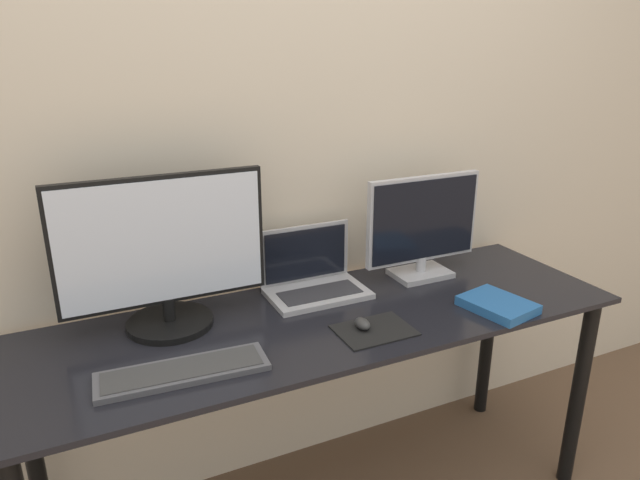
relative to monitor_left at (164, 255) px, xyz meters
name	(u,v)px	position (x,y,z in m)	size (l,w,h in m)	color
wall_back	(282,146)	(0.46, 0.21, 0.25)	(7.00, 0.05, 2.50)	beige
desk	(328,351)	(0.46, -0.15, -0.35)	(1.90, 0.60, 0.77)	black
monitor_left	(164,255)	(0.00, 0.00, 0.00)	(0.60, 0.26, 0.46)	black
monitor_right	(423,227)	(0.91, 0.00, -0.04)	(0.45, 0.15, 0.37)	#B2B2B7
laptop	(313,277)	(0.49, 0.04, -0.17)	(0.33, 0.21, 0.22)	#ADADB2
keyboard	(183,371)	(-0.02, -0.29, -0.22)	(0.44, 0.16, 0.02)	#4C4C51
mousepad	(374,330)	(0.54, -0.30, -0.23)	(0.22, 0.16, 0.00)	black
mouse	(363,324)	(0.51, -0.27, -0.21)	(0.04, 0.06, 0.03)	#333333
book	(498,305)	(0.97, -0.34, -0.21)	(0.20, 0.24, 0.03)	#235B9E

